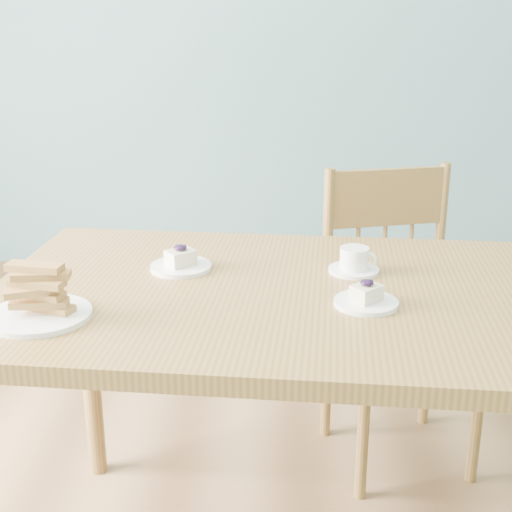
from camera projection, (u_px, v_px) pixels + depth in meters
room at (221, 22)px, 1.30m from camera, size 5.01×5.01×2.71m
dining_table at (311, 322)px, 1.62m from camera, size 1.52×0.95×0.78m
dining_chair at (398, 318)px, 2.20m from camera, size 0.50×0.49×0.92m
cheesecake_plate_near at (366, 299)px, 1.51m from camera, size 0.14×0.14×0.06m
cheesecake_plate_far at (181, 263)px, 1.72m from camera, size 0.15×0.15×0.06m
coffee_cup at (355, 262)px, 1.70m from camera, size 0.12×0.12×0.06m
biscotti_plate at (38, 301)px, 1.44m from camera, size 0.21×0.21×0.11m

